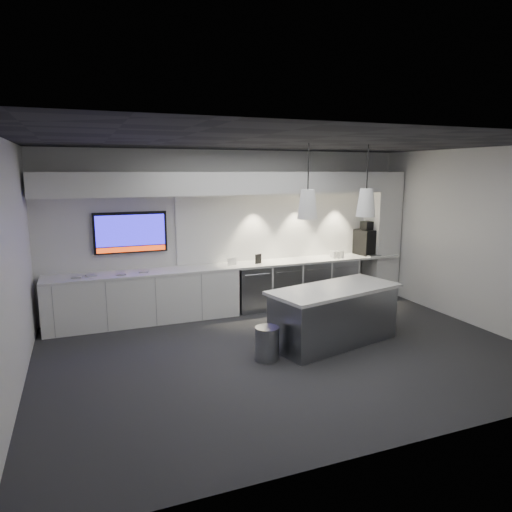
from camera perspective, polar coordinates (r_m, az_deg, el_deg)
name	(u,v)px	position (r m, az deg, el deg)	size (l,w,h in m)	color
floor	(288,352)	(6.85, 3.98, -11.92)	(7.00, 7.00, 0.00)	#28292B
ceiling	(291,142)	(6.34, 4.34, 14.01)	(7.00, 7.00, 0.00)	black
wall_back	(233,230)	(8.72, -2.90, 3.21)	(7.00, 7.00, 0.00)	silver
wall_front	(408,297)	(4.35, 18.42, -4.84)	(7.00, 7.00, 0.00)	silver
wall_left	(9,271)	(5.87, -28.46, -1.68)	(7.00, 7.00, 0.00)	silver
wall_right	(478,239)	(8.52, 25.96, 1.97)	(7.00, 7.00, 0.00)	silver
back_counter	(239,265)	(8.52, -2.17, -1.19)	(6.80, 0.65, 0.04)	white
left_base_cabinets	(144,298)	(8.24, -13.77, -5.12)	(3.30, 0.63, 0.86)	white
fridge_unit_a	(251,288)	(8.71, -0.60, -4.00)	(0.60, 0.61, 0.85)	gray
fridge_unit_b	(281,285)	(8.94, 3.19, -3.63)	(0.60, 0.61, 0.85)	gray
fridge_unit_c	(310,282)	(9.21, 6.77, -3.26)	(0.60, 0.61, 0.85)	gray
fridge_unit_d	(337,279)	(9.52, 10.12, -2.90)	(0.60, 0.61, 0.85)	gray
backsplash	(290,225)	(9.14, 4.30, 3.85)	(4.60, 0.03, 1.30)	white
soffit	(238,183)	(8.37, -2.30, 9.08)	(6.90, 0.60, 0.40)	white
column	(382,235)	(9.97, 15.43, 2.60)	(0.55, 0.55, 2.60)	white
wall_tv	(131,233)	(8.27, -15.40, 2.85)	(1.25, 0.07, 0.72)	black
island	(334,315)	(7.15, 9.72, -7.29)	(2.22, 1.34, 0.88)	gray
bin	(267,343)	(6.50, 1.39, -10.87)	(0.34, 0.34, 0.48)	gray
coffee_machine	(367,241)	(9.77, 13.66, 1.84)	(0.43, 0.58, 0.69)	black
sign_black	(258,259)	(8.58, 0.29, -0.36)	(0.14, 0.02, 0.18)	black
sign_white	(232,262)	(8.42, -3.03, -0.72)	(0.18, 0.02, 0.14)	white
cup_cluster	(337,254)	(9.31, 10.11, 0.22)	(0.26, 0.16, 0.14)	white
tray_a	(77,277)	(8.01, -21.47, -2.46)	(0.16, 0.16, 0.03)	#9F9F9F
tray_b	(91,275)	(8.05, -19.92, -2.29)	(0.16, 0.16, 0.03)	#9F9F9F
tray_c	(121,274)	(8.00, -16.49, -2.17)	(0.16, 0.16, 0.03)	#9F9F9F
tray_d	(144,271)	(8.10, -13.85, -1.88)	(0.16, 0.16, 0.03)	#9F9F9F
pendant_left	(308,204)	(6.58, 6.47, 6.47)	(0.29, 0.29, 1.12)	white
pendant_right	(366,202)	(7.09, 13.60, 6.53)	(0.29, 0.29, 1.12)	white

